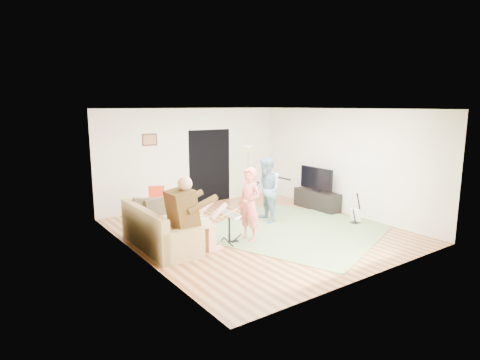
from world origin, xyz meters
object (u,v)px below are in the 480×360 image
tv_cabinet (317,200)px  drum_kit (229,230)px  singer (249,204)px  torchiere_lamp (248,165)px  television (316,178)px  dining_chair (157,212)px  sofa (157,234)px  guitarist (267,190)px  guitar_spare (356,215)px

tv_cabinet → drum_kit: bearing=-164.6°
singer → tv_cabinet: size_ratio=1.10×
torchiere_lamp → television: size_ratio=1.51×
torchiere_lamp → television: 1.90m
tv_cabinet → television: 0.60m
singer → dining_chair: 2.44m
drum_kit → tv_cabinet: (3.50, 0.96, -0.04)m
sofa → tv_cabinet: size_ratio=1.47×
guitarist → tv_cabinet: size_ratio=1.12×
tv_cabinet → sofa: bearing=-176.3°
tv_cabinet → television: (-0.05, 0.00, 0.60)m
sofa → drum_kit: sofa is taller
singer → guitar_spare: 2.89m
guitarist → tv_cabinet: 1.99m
singer → guitar_spare: size_ratio=2.07×
dining_chair → tv_cabinet: size_ratio=0.65×
sofa → dining_chair: bearing=66.2°
drum_kit → singer: singer is taller
drum_kit → torchiere_lamp: torchiere_lamp is taller
sofa → tv_cabinet: sofa is taller
singer → guitarist: 1.41m
guitar_spare → dining_chair: bearing=146.4°
drum_kit → dining_chair: bearing=108.1°
sofa → torchiere_lamp: (3.51, 1.73, 0.87)m
singer → tv_cabinet: 3.25m
drum_kit → television: television is taller
drum_kit → sofa: bearing=153.3°
television → tv_cabinet: bearing=0.0°
television → dining_chair: bearing=165.1°
drum_kit → singer: 0.67m
singer → television: 3.16m
drum_kit → torchiere_lamp: bearing=47.0°
guitar_spare → torchiere_lamp: size_ratio=0.44×
torchiere_lamp → television: (1.23, -1.42, -0.30)m
sofa → guitarist: (2.89, 0.14, 0.51)m
dining_chair → guitarist: bearing=-8.1°
singer → guitar_spare: bearing=69.6°
dining_chair → singer: bearing=-40.7°
torchiere_lamp → sofa: bearing=-153.8°
dining_chair → guitar_spare: bearing=-12.5°
singer → tv_cabinet: singer is taller
guitar_spare → television: bearing=82.4°
sofa → guitarist: size_ratio=1.31×
torchiere_lamp → tv_cabinet: size_ratio=1.20×
sofa → tv_cabinet: bearing=3.7°
singer → dining_chair: size_ratio=1.69×
tv_cabinet → television: bearing=180.0°
guitar_spare → tv_cabinet: guitar_spare is taller
sofa → singer: (1.75, -0.70, 0.49)m
singer → guitar_spare: singer is taller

